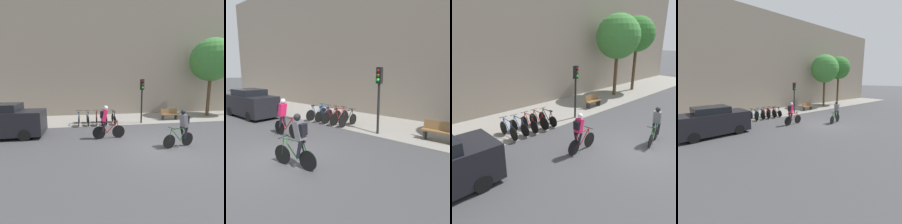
% 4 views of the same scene
% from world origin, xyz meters
% --- Properties ---
extents(ground, '(200.00, 200.00, 0.00)m').
position_xyz_m(ground, '(0.00, 0.00, 0.00)').
color(ground, '#3D3D3F').
extents(kerb_strip, '(44.00, 4.50, 0.01)m').
position_xyz_m(kerb_strip, '(0.00, 6.75, 0.00)').
color(kerb_strip, gray).
rests_on(kerb_strip, ground).
extents(building_facade, '(44.00, 0.60, 10.99)m').
position_xyz_m(building_facade, '(0.00, 9.30, 5.50)').
color(building_facade, gray).
rests_on(building_facade, ground).
extents(cyclist_pink, '(1.76, 0.46, 1.79)m').
position_xyz_m(cyclist_pink, '(-2.15, 1.68, 0.95)').
color(cyclist_pink, black).
rests_on(cyclist_pink, ground).
extents(cyclist_grey, '(1.68, 0.56, 1.77)m').
position_xyz_m(cyclist_grey, '(1.18, -0.09, 0.95)').
color(cyclist_grey, black).
rests_on(cyclist_grey, ground).
extents(parked_bike_0, '(0.46, 1.75, 0.98)m').
position_xyz_m(parked_bike_0, '(-3.61, 5.16, 0.41)').
color(parked_bike_0, black).
rests_on(parked_bike_0, ground).
extents(parked_bike_1, '(0.46, 1.62, 0.96)m').
position_xyz_m(parked_bike_1, '(-2.98, 5.16, 0.40)').
color(parked_bike_1, black).
rests_on(parked_bike_1, ground).
extents(parked_bike_2, '(0.46, 1.65, 0.97)m').
position_xyz_m(parked_bike_2, '(-2.35, 5.16, 0.40)').
color(parked_bike_2, black).
rests_on(parked_bike_2, ground).
extents(parked_bike_3, '(0.46, 1.68, 0.99)m').
position_xyz_m(parked_bike_3, '(-1.72, 5.16, 0.41)').
color(parked_bike_3, black).
rests_on(parked_bike_3, ground).
extents(parked_bike_4, '(0.46, 1.58, 0.95)m').
position_xyz_m(parked_bike_4, '(-1.09, 5.16, 0.38)').
color(parked_bike_4, black).
rests_on(parked_bike_4, ground).
extents(traffic_light_pole, '(0.26, 0.30, 3.22)m').
position_xyz_m(traffic_light_pole, '(0.96, 4.93, 2.24)').
color(traffic_light_pole, black).
rests_on(traffic_light_pole, ground).
extents(bench, '(1.40, 0.44, 0.89)m').
position_xyz_m(bench, '(3.59, 5.65, 0.46)').
color(bench, brown).
rests_on(bench, ground).
extents(parked_car, '(4.30, 1.84, 1.85)m').
position_xyz_m(parked_car, '(-7.65, 2.85, 0.90)').
color(parked_car, black).
rests_on(parked_car, ground).
extents(street_tree_0, '(3.64, 3.64, 6.75)m').
position_xyz_m(street_tree_0, '(7.88, 6.75, 4.92)').
color(street_tree_0, '#4C3823').
rests_on(street_tree_0, ground).
extents(street_tree_1, '(3.19, 3.19, 6.77)m').
position_xyz_m(street_tree_1, '(10.99, 6.78, 5.15)').
color(street_tree_1, '#4C3823').
rests_on(street_tree_1, ground).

